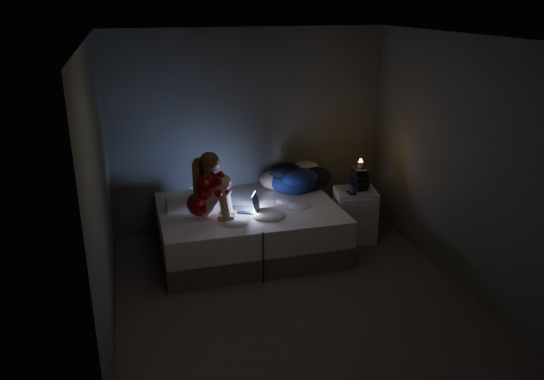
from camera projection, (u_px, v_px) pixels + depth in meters
name	position (u px, v px, depth m)	size (l,w,h in m)	color
floor	(293.00, 294.00, 5.60)	(3.60, 3.80, 0.02)	#4D433F
ceiling	(297.00, 36.00, 4.71)	(3.60, 3.80, 0.02)	silver
wall_back	(250.00, 131.00, 6.89)	(3.60, 0.02, 2.60)	#4E504B
wall_front	(385.00, 266.00, 3.42)	(3.60, 0.02, 2.60)	#4E504B
wall_left	(100.00, 193.00, 4.70)	(0.02, 3.80, 2.60)	#4E504B
wall_right	(458.00, 161.00, 5.61)	(0.02, 3.80, 2.60)	#4E504B
bed	(249.00, 229.00, 6.44)	(2.11, 1.58, 0.58)	beige
pillow	(188.00, 201.00, 6.30)	(0.50, 0.36, 0.14)	white
woman	(200.00, 185.00, 5.90)	(0.48, 0.31, 0.78)	#740000
laptop	(244.00, 202.00, 6.18)	(0.33, 0.23, 0.23)	black
clothes_pile	(294.00, 176.00, 6.80)	(0.67, 0.53, 0.40)	#0A1F3B
nightstand	(355.00, 215.00, 6.75)	(0.50, 0.44, 0.66)	beige
book_stack	(360.00, 178.00, 6.63)	(0.19, 0.25, 0.29)	black
candle	(361.00, 164.00, 6.57)	(0.07, 0.07, 0.08)	beige
phone	(354.00, 193.00, 6.51)	(0.07, 0.14, 0.01)	black
blue_orb	(355.00, 191.00, 6.49)	(0.08, 0.08, 0.08)	navy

